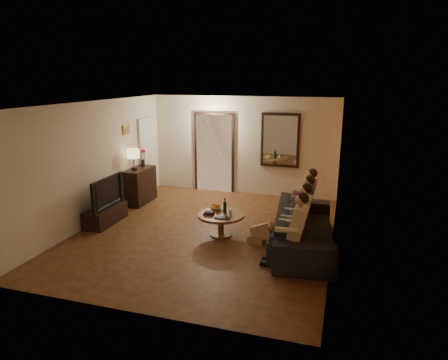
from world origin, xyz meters
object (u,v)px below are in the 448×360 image
(person_b, at_px, (298,221))
(dog, at_px, (263,231))
(table_lamp, at_px, (134,160))
(person_d, at_px, (305,201))
(coffee_table, at_px, (221,225))
(wine_bottle, at_px, (225,205))
(laptop, at_px, (222,219))
(person_a, at_px, (294,233))
(dresser, at_px, (140,186))
(sofa, at_px, (305,227))
(person_c, at_px, (302,211))
(tv_stand, at_px, (105,215))
(bowl, at_px, (216,208))
(tv, at_px, (104,192))

(person_b, relative_size, dog, 2.14)
(table_lamp, height_order, person_d, table_lamp)
(coffee_table, bearing_deg, wine_bottle, 63.43)
(laptop, bearing_deg, person_a, -28.64)
(dresser, distance_m, sofa, 4.52)
(person_c, xyz_separation_m, person_d, (0.00, 0.60, 0.00))
(sofa, height_order, person_d, person_d)
(person_c, bearing_deg, tv_stand, -175.69)
(bowl, bearing_deg, dresser, 152.74)
(table_lamp, distance_m, person_c, 4.31)
(tv_stand, bearing_deg, sofa, 0.17)
(tv_stand, height_order, laptop, laptop)
(person_c, relative_size, person_d, 1.00)
(coffee_table, relative_size, wine_bottle, 3.01)
(tv_stand, relative_size, person_a, 0.92)
(coffee_table, bearing_deg, person_a, -31.88)
(laptop, bearing_deg, wine_bottle, 94.13)
(person_a, bearing_deg, dog, 131.59)
(dresser, bearing_deg, sofa, -19.82)
(tv_stand, xyz_separation_m, person_c, (4.15, 0.31, 0.42))
(coffee_table, bearing_deg, bowl, 129.29)
(person_a, bearing_deg, sofa, 83.66)
(dog, height_order, coffee_table, dog)
(person_a, height_order, bowl, person_a)
(person_c, bearing_deg, dresser, 163.46)
(tv, height_order, person_c, person_c)
(person_a, relative_size, bowl, 4.63)
(dog, height_order, wine_bottle, wine_bottle)
(bowl, height_order, laptop, bowl)
(tv, height_order, person_b, person_b)
(sofa, bearing_deg, person_b, 155.77)
(person_c, distance_m, person_d, 0.60)
(person_a, xyz_separation_m, person_c, (0.00, 1.20, 0.00))
(tv_stand, height_order, person_a, person_a)
(person_a, bearing_deg, table_lamp, 151.95)
(tv, relative_size, dog, 2.08)
(wine_bottle, bearing_deg, coffee_table, -116.57)
(person_d, bearing_deg, bowl, -160.49)
(dresser, height_order, person_d, person_d)
(person_a, bearing_deg, laptop, 154.73)
(sofa, relative_size, person_d, 2.18)
(table_lamp, bearing_deg, sofa, -17.16)
(table_lamp, height_order, laptop, table_lamp)
(table_lamp, relative_size, tv_stand, 0.49)
(tv_stand, height_order, tv, tv)
(person_c, relative_size, dog, 2.14)
(tv, height_order, bowl, tv)
(person_d, bearing_deg, coffee_table, -151.77)
(dresser, distance_m, coffee_table, 2.99)
(dresser, relative_size, person_a, 0.82)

